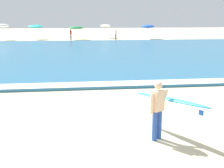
{
  "coord_description": "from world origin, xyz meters",
  "views": [
    {
      "loc": [
        -0.9,
        -8.46,
        3.49
      ],
      "look_at": [
        0.32,
        1.55,
        1.1
      ],
      "focal_mm": 45.89,
      "sensor_mm": 36.0,
      "label": 1
    }
  ],
  "objects_px": {
    "beach_umbrella_0": "(3,26)",
    "beach_umbrella_2": "(76,28)",
    "surfer_with_board": "(163,104)",
    "beach_umbrella_4": "(148,27)",
    "beachgoer_near_row_mid": "(116,34)",
    "beach_umbrella_3": "(106,26)",
    "beachgoer_near_row_left": "(71,34)",
    "beach_umbrella_1": "(35,26)"
  },
  "relations": [
    {
      "from": "beach_umbrella_1",
      "to": "beachgoer_near_row_left",
      "type": "bearing_deg",
      "value": -15.58
    },
    {
      "from": "surfer_with_board",
      "to": "beachgoer_near_row_left",
      "type": "xyz_separation_m",
      "value": [
        -3.35,
        36.85,
        -0.19
      ]
    },
    {
      "from": "beachgoer_near_row_mid",
      "to": "beach_umbrella_2",
      "type": "bearing_deg",
      "value": 171.08
    },
    {
      "from": "surfer_with_board",
      "to": "beach_umbrella_0",
      "type": "relative_size",
      "value": 1.06
    },
    {
      "from": "surfer_with_board",
      "to": "beachgoer_near_row_mid",
      "type": "bearing_deg",
      "value": 84.5
    },
    {
      "from": "beach_umbrella_3",
      "to": "beachgoer_near_row_mid",
      "type": "bearing_deg",
      "value": -71.15
    },
    {
      "from": "beach_umbrella_0",
      "to": "beach_umbrella_2",
      "type": "height_order",
      "value": "beach_umbrella_0"
    },
    {
      "from": "beach_umbrella_0",
      "to": "beach_umbrella_3",
      "type": "relative_size",
      "value": 1.11
    },
    {
      "from": "beach_umbrella_1",
      "to": "beachgoer_near_row_left",
      "type": "relative_size",
      "value": 1.44
    },
    {
      "from": "beach_umbrella_2",
      "to": "beach_umbrella_4",
      "type": "distance_m",
      "value": 11.25
    },
    {
      "from": "beach_umbrella_3",
      "to": "beachgoer_near_row_left",
      "type": "relative_size",
      "value": 1.4
    },
    {
      "from": "beach_umbrella_4",
      "to": "beachgoer_near_row_left",
      "type": "relative_size",
      "value": 1.42
    },
    {
      "from": "beach_umbrella_0",
      "to": "beach_umbrella_4",
      "type": "bearing_deg",
      "value": -0.09
    },
    {
      "from": "beach_umbrella_1",
      "to": "beach_umbrella_4",
      "type": "distance_m",
      "value": 17.54
    },
    {
      "from": "beach_umbrella_3",
      "to": "beachgoer_near_row_mid",
      "type": "xyz_separation_m",
      "value": [
        1.22,
        -3.57,
        -1.15
      ]
    },
    {
      "from": "beach_umbrella_2",
      "to": "beachgoer_near_row_left",
      "type": "relative_size",
      "value": 1.46
    },
    {
      "from": "beach_umbrella_4",
      "to": "beachgoer_near_row_mid",
      "type": "bearing_deg",
      "value": -166.91
    },
    {
      "from": "surfer_with_board",
      "to": "beach_umbrella_4",
      "type": "height_order",
      "value": "beach_umbrella_4"
    },
    {
      "from": "beach_umbrella_1",
      "to": "beach_umbrella_4",
      "type": "height_order",
      "value": "beach_umbrella_1"
    },
    {
      "from": "beach_umbrella_2",
      "to": "beach_umbrella_3",
      "type": "height_order",
      "value": "beach_umbrella_3"
    },
    {
      "from": "beach_umbrella_2",
      "to": "beachgoer_near_row_mid",
      "type": "bearing_deg",
      "value": -8.92
    },
    {
      "from": "beach_umbrella_3",
      "to": "beach_umbrella_0",
      "type": "bearing_deg",
      "value": -171.56
    },
    {
      "from": "surfer_with_board",
      "to": "beach_umbrella_0",
      "type": "xyz_separation_m",
      "value": [
        -13.34,
        37.52,
        1.1
      ]
    },
    {
      "from": "beachgoer_near_row_mid",
      "to": "surfer_with_board",
      "type": "bearing_deg",
      "value": -95.5
    },
    {
      "from": "beach_umbrella_0",
      "to": "beach_umbrella_2",
      "type": "bearing_deg",
      "value": -1.67
    },
    {
      "from": "beach_umbrella_4",
      "to": "beach_umbrella_1",
      "type": "bearing_deg",
      "value": 177.13
    },
    {
      "from": "surfer_with_board",
      "to": "beach_umbrella_1",
      "type": "xyz_separation_m",
      "value": [
        -8.77,
        38.36,
        0.95
      ]
    },
    {
      "from": "beach_umbrella_1",
      "to": "beach_umbrella_0",
      "type": "bearing_deg",
      "value": -169.53
    },
    {
      "from": "beach_umbrella_3",
      "to": "beach_umbrella_4",
      "type": "distance_m",
      "value": 6.89
    },
    {
      "from": "surfer_with_board",
      "to": "beach_umbrella_2",
      "type": "height_order",
      "value": "beach_umbrella_2"
    },
    {
      "from": "beach_umbrella_0",
      "to": "beach_umbrella_3",
      "type": "height_order",
      "value": "beach_umbrella_0"
    },
    {
      "from": "beach_umbrella_2",
      "to": "beach_umbrella_3",
      "type": "distance_m",
      "value": 5.46
    },
    {
      "from": "beach_umbrella_0",
      "to": "beach_umbrella_2",
      "type": "relative_size",
      "value": 1.06
    },
    {
      "from": "beach_umbrella_4",
      "to": "beachgoer_near_row_mid",
      "type": "xyz_separation_m",
      "value": [
        -5.25,
        -1.22,
        -1.08
      ]
    },
    {
      "from": "beach_umbrella_4",
      "to": "beachgoer_near_row_mid",
      "type": "distance_m",
      "value": 5.5
    },
    {
      "from": "beachgoer_near_row_mid",
      "to": "beachgoer_near_row_left",
      "type": "bearing_deg",
      "value": 175.08
    },
    {
      "from": "beach_umbrella_2",
      "to": "beachgoer_near_row_left",
      "type": "xyz_separation_m",
      "value": [
        -0.84,
        -0.35,
        -0.95
      ]
    },
    {
      "from": "surfer_with_board",
      "to": "beach_umbrella_1",
      "type": "bearing_deg",
      "value": 102.88
    },
    {
      "from": "beach_umbrella_1",
      "to": "beach_umbrella_2",
      "type": "bearing_deg",
      "value": -10.49
    },
    {
      "from": "beach_umbrella_0",
      "to": "beachgoer_near_row_mid",
      "type": "bearing_deg",
      "value": -4.27
    },
    {
      "from": "beach_umbrella_3",
      "to": "surfer_with_board",
      "type": "bearing_deg",
      "value": -93.26
    },
    {
      "from": "beach_umbrella_3",
      "to": "beachgoer_near_row_mid",
      "type": "distance_m",
      "value": 3.95
    }
  ]
}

